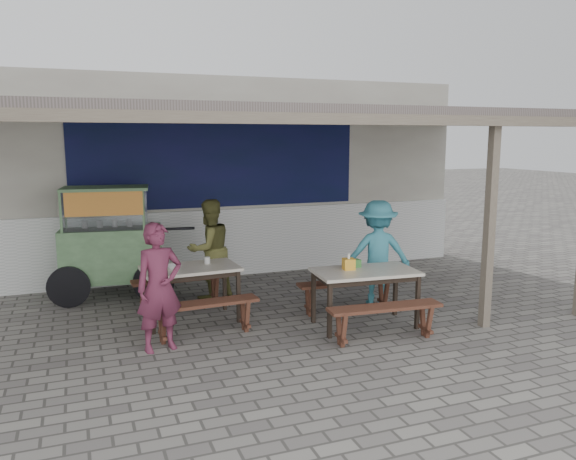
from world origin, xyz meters
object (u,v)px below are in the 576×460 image
at_px(bench_left_street, 205,311).
at_px(condiment_bowl, 173,267).
at_px(table_right, 365,276).
at_px(donation_box, 354,263).
at_px(tissue_box, 349,264).
at_px(bench_left_wall, 180,285).
at_px(patron_wall_side, 209,249).
at_px(bench_right_wall, 347,289).
at_px(patron_street_side, 159,287).
at_px(bench_right_street, 385,315).
at_px(patron_right_table, 377,253).
at_px(vendor_cart, 110,238).
at_px(table_left, 190,273).
at_px(condiment_jar, 207,260).

distance_m(bench_left_street, condiment_bowl, 0.82).
bearing_deg(table_right, donation_box, 109.58).
height_order(table_right, tissue_box, tissue_box).
relative_size(bench_left_wall, patron_wall_side, 0.90).
height_order(bench_right_wall, patron_street_side, patron_street_side).
xyz_separation_m(bench_right_street, bench_right_wall, (0.10, 1.20, 0.00)).
xyz_separation_m(patron_right_table, tissue_box, (-0.81, -0.68, 0.05)).
height_order(bench_left_street, bench_right_wall, same).
height_order(patron_street_side, donation_box, patron_street_side).
xyz_separation_m(vendor_cart, donation_box, (2.96, -2.35, -0.13)).
height_order(table_right, patron_right_table, patron_right_table).
bearing_deg(condiment_bowl, patron_right_table, -3.18).
relative_size(patron_street_side, patron_right_table, 0.97).
height_order(table_left, bench_right_wall, table_left).
bearing_deg(patron_street_side, table_right, -14.55).
xyz_separation_m(table_left, patron_wall_side, (0.50, 1.03, 0.10)).
distance_m(patron_wall_side, condiment_jar, 0.94).
bearing_deg(bench_left_street, patron_right_table, 6.72).
bearing_deg(tissue_box, condiment_bowl, 158.50).
bearing_deg(donation_box, patron_wall_side, 130.21).
height_order(vendor_cart, condiment_bowl, vendor_cart).
distance_m(bench_right_wall, patron_wall_side, 2.22).
height_order(patron_right_table, condiment_jar, patron_right_table).
xyz_separation_m(patron_street_side, condiment_bowl, (0.30, 0.87, 0.02)).
bearing_deg(patron_street_side, condiment_jar, 39.90).
relative_size(table_left, bench_right_street, 0.90).
distance_m(vendor_cart, condiment_bowl, 1.75).
height_order(tissue_box, donation_box, tissue_box).
bearing_deg(bench_right_street, patron_wall_side, 125.07).
height_order(vendor_cart, tissue_box, vendor_cart).
bearing_deg(bench_right_wall, donation_box, -99.94).
distance_m(bench_left_wall, patron_street_side, 1.70).
height_order(vendor_cart, patron_right_table, vendor_cart).
relative_size(table_right, condiment_bowl, 6.71).
height_order(table_left, patron_street_side, patron_street_side).
height_order(table_left, condiment_jar, condiment_jar).
xyz_separation_m(bench_right_wall, patron_wall_side, (-1.64, 1.43, 0.43)).
relative_size(condiment_jar, condiment_bowl, 0.44).
height_order(bench_left_wall, patron_right_table, patron_right_table).
bearing_deg(bench_right_street, bench_left_wall, 137.20).
height_order(vendor_cart, donation_box, vendor_cart).
relative_size(table_right, tissue_box, 9.47).
bearing_deg(patron_right_table, condiment_jar, 11.49).
xyz_separation_m(bench_right_street, patron_wall_side, (-1.55, 2.63, 0.43)).
bearing_deg(patron_wall_side, condiment_jar, 54.13).
xyz_separation_m(patron_right_table, condiment_bowl, (-2.95, 0.16, -0.00)).
height_order(patron_wall_side, patron_right_table, patron_right_table).
bearing_deg(table_left, condiment_bowl, -174.72).
height_order(patron_wall_side, donation_box, patron_wall_side).
relative_size(patron_street_side, patron_wall_side, 0.98).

